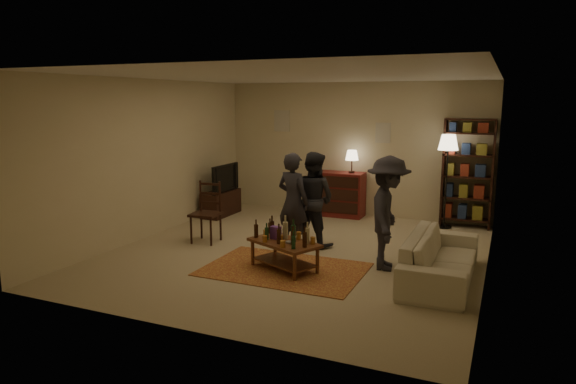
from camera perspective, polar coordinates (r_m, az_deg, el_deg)
The scene contains 13 objects.
floor at distance 8.07m, azimuth 1.07°, elevation -6.71°, with size 6.00×6.00×0.00m, color #C6B793.
room_shell at distance 10.75m, azimuth 3.98°, elevation 7.34°, with size 6.00×6.00×6.00m.
rug at distance 7.28m, azimuth -0.42°, elevation -8.56°, with size 2.20×1.50×0.01m, color maroon.
coffee_table at distance 7.18m, azimuth -0.44°, elevation -5.73°, with size 1.14×0.91×0.75m.
dining_chair at distance 8.67m, azimuth -8.96°, elevation -1.93°, with size 0.48×0.48×1.03m.
tv_stand at distance 10.62m, azimuth -7.45°, elevation -0.53°, with size 0.40×1.00×1.06m.
dresser at distance 10.51m, azimuth 5.75°, elevation -0.10°, with size 1.00×0.50×1.36m.
bookshelf at distance 10.03m, azimuth 19.31°, elevation 2.11°, with size 0.90×0.34×2.02m.
floor_lamp at distance 9.79m, azimuth 17.36°, elevation 4.59°, with size 0.36×0.36×1.73m.
sofa at distance 7.09m, azimuth 16.60°, elevation -7.02°, with size 2.08×0.81×0.61m, color beige.
person_left at distance 8.08m, azimuth 0.56°, elevation -1.05°, with size 0.56×0.37×1.54m, color #24242B.
person_right at distance 8.31m, azimuth 2.80°, elevation -0.78°, with size 0.75×0.58×1.53m, color #24252B.
person_by_sofa at distance 7.26m, azimuth 11.03°, elevation -2.33°, with size 1.03×0.59×1.60m, color #2B2932.
Camera 1 is at (2.93, -7.14, 2.36)m, focal length 32.00 mm.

